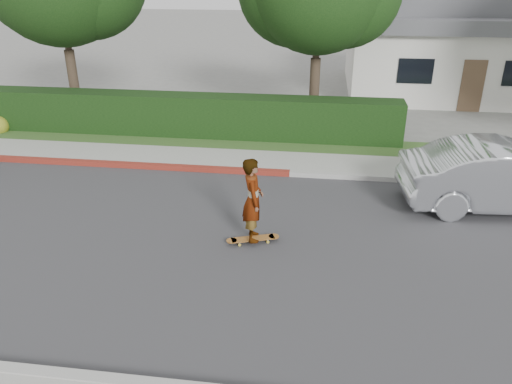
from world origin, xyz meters
TOP-DOWN VIEW (x-y plane):
  - ground at (0.00, 0.00)m, footprint 120.00×120.00m
  - road at (0.00, 0.00)m, footprint 60.00×8.00m
  - curb_far at (0.00, 4.10)m, footprint 60.00×0.20m
  - curb_red_section at (-5.00, 4.10)m, footprint 12.00×0.21m
  - sidewalk_far at (0.00, 5.00)m, footprint 60.00×1.60m
  - planting_strip at (0.00, 6.60)m, footprint 60.00×1.60m
  - hedge at (-3.00, 7.20)m, footprint 15.00×1.00m
  - house at (8.00, 16.00)m, footprint 10.60×8.60m
  - skateboard at (0.48, 0.20)m, footprint 1.18×0.60m
  - skateboarder at (0.48, 0.20)m, footprint 0.58×0.76m
  - car_silver at (6.41, 2.75)m, footprint 5.19×2.19m

SIDE VIEW (x-z plane):
  - ground at x=0.00m, z-range 0.00..0.00m
  - road at x=0.00m, z-range 0.00..0.01m
  - planting_strip at x=0.00m, z-range 0.00..0.10m
  - sidewalk_far at x=0.00m, z-range 0.00..0.12m
  - curb_far at x=0.00m, z-range 0.00..0.15m
  - curb_red_section at x=-5.00m, z-range 0.00..0.15m
  - skateboard at x=0.48m, z-range 0.05..0.16m
  - hedge at x=-3.00m, z-range 0.00..1.50m
  - car_silver at x=6.41m, z-range 0.00..1.67m
  - skateboarder at x=0.48m, z-range 0.12..1.97m
  - house at x=8.00m, z-range -0.05..4.25m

